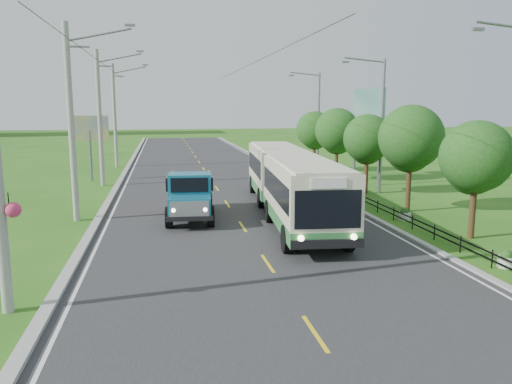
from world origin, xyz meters
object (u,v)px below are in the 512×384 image
object	(u,v)px
pole_mid	(100,118)
planter_front	(507,260)
tree_second	(475,160)
tree_third	(410,141)
planter_mid	(349,190)
pole_far	(115,115)
tree_back	(315,132)
billboard_left	(89,132)
tree_fourth	(367,141)
streetlight_far	(317,117)
dump_truck	(190,192)
tree_fifth	(337,133)
pole_near	(72,122)
planter_near	(404,215)
planter_far	(314,175)
billboard_right	(368,114)
streetlight_mid	(380,121)
bus	(289,179)

from	to	relation	value
pole_mid	planter_front	distance (m)	28.92
tree_second	tree_third	bearing A→B (deg)	90.00
planter_mid	pole_far	bearing A→B (deg)	131.59
tree_back	billboard_left	size ratio (longest dim) A/B	1.06
tree_fourth	streetlight_far	xyz separation A→B (m)	(0.79, 13.86, 1.32)
dump_truck	pole_far	bearing A→B (deg)	107.44
tree_fourth	tree_fifth	size ratio (longest dim) A/B	0.93
pole_near	planter_front	size ratio (longest dim) A/B	14.93
planter_near	tree_fourth	bearing A→B (deg)	81.23
tree_third	planter_far	world-z (taller)	tree_third
planter_far	billboard_right	xyz separation A→B (m)	(3.70, -2.00, 5.06)
tree_fourth	streetlight_far	bearing A→B (deg)	86.75
tree_back	streetlight_far	size ratio (longest dim) A/B	0.61
tree_third	dump_truck	distance (m)	12.54
tree_fifth	planter_front	world-z (taller)	tree_fifth
planter_near	planter_far	size ratio (longest dim) A/B	1.00
pole_far	billboard_right	world-z (taller)	pole_far
tree_fourth	streetlight_mid	xyz separation A→B (m)	(0.79, -0.14, 1.32)
dump_truck	pole_mid	bearing A→B (deg)	119.03
pole_far	streetlight_mid	size ratio (longest dim) A/B	1.10
pole_far	tree_fourth	distance (m)	26.20
streetlight_mid	planter_far	size ratio (longest dim) A/B	13.54
streetlight_mid	bus	bearing A→B (deg)	-143.44
billboard_right	bus	bearing A→B (deg)	-128.67
tree_second	tree_back	distance (m)	24.00
pole_far	billboard_left	world-z (taller)	pole_far
tree_back	billboard_left	distance (m)	19.48
pole_mid	billboard_right	distance (m)	20.59
tree_second	streetlight_mid	xyz separation A→B (m)	(0.79, 11.86, 1.38)
planter_far	billboard_left	world-z (taller)	billboard_left
pole_far	tree_back	size ratio (longest dim) A/B	1.82
tree_back	bus	world-z (taller)	tree_back
tree_second	tree_fourth	bearing A→B (deg)	90.00
tree_fourth	streetlight_far	distance (m)	13.94
pole_near	pole_mid	xyz separation A→B (m)	(0.00, 12.00, 0.00)
streetlight_far	bus	xyz separation A→B (m)	(-7.73, -19.73, -2.88)
tree_fifth	tree_second	bearing A→B (deg)	-90.00
streetlight_mid	streetlight_far	bearing A→B (deg)	90.00
planter_front	streetlight_far	bearing A→B (deg)	86.11
pole_far	streetlight_far	xyz separation A→B (m)	(18.90, -5.00, -0.19)
tree_fourth	tree_fifth	bearing A→B (deg)	90.00
tree_fifth	planter_mid	size ratio (longest dim) A/B	8.66
pole_far	bus	size ratio (longest dim) A/B	0.57
planter_far	tree_fifth	bearing A→B (deg)	-55.95
planter_mid	planter_far	bearing A→B (deg)	90.00
pole_far	tree_fourth	xyz separation A→B (m)	(18.12, -18.86, -1.51)
pole_mid	tree_back	distance (m)	18.89
pole_far	planter_far	distance (m)	20.70
pole_mid	planter_far	xyz separation A→B (m)	(16.86, 1.00, -4.81)
tree_back	streetlight_far	world-z (taller)	streetlight_far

